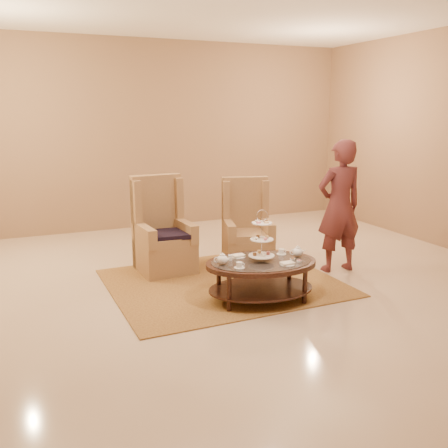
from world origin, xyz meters
name	(u,v)px	position (x,y,z in m)	size (l,w,h in m)	color
ground	(238,292)	(0.00, 0.00, 0.00)	(8.00, 8.00, 0.00)	beige
ceiling	(238,292)	(0.00, 0.00, 0.00)	(8.00, 8.00, 0.02)	white
wall_back	(150,135)	(0.00, 4.00, 1.75)	(8.00, 0.04, 3.50)	#977252
rug	(223,283)	(-0.04, 0.38, 0.01)	(2.92, 2.45, 0.02)	#A67F3A
tea_table	(261,268)	(0.14, -0.36, 0.40)	(1.44, 1.10, 1.11)	black
armchair_left	(162,239)	(-0.60, 1.24, 0.45)	(0.77, 0.79, 1.33)	#A3794C
armchair_right	(247,235)	(0.64, 1.09, 0.42)	(0.84, 0.85, 1.26)	#A3794C
person	(339,206)	(1.66, 0.27, 0.92)	(0.69, 0.48, 1.84)	#5A2628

